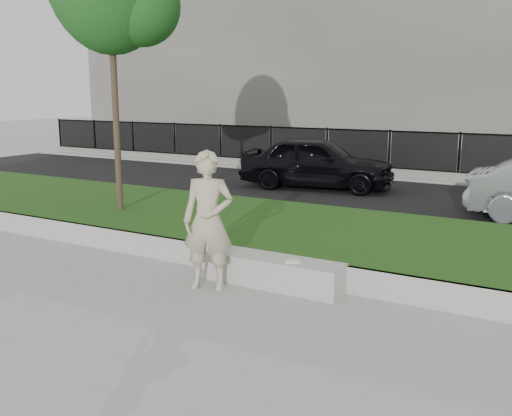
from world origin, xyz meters
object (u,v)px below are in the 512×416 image
Objects in this scene: man at (208,221)px; car_dark at (317,163)px; stone_bench at (274,272)px; book at (292,261)px.

man is 0.45× the size of car_dark.
car_dark is (-2.10, 8.64, -0.21)m from man.
man is 8.89m from car_dark.
stone_bench is 1.24m from man.
book is 8.79m from car_dark.
man reaches higher than stone_bench.
car_dark reaches higher than book.
car_dark reaches higher than stone_bench.
book is at bearing 2.49° from man.
stone_bench is 1.05× the size of man.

